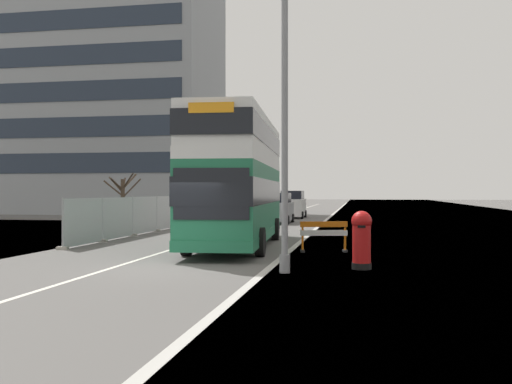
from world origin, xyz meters
TOP-DOWN VIEW (x-y plane):
  - ground at (0.61, 0.08)m, footprint 140.00×280.00m
  - double_decker_bus at (0.56, 7.01)m, footprint 3.39×11.69m
  - lamppost_foreground at (3.39, -0.09)m, footprint 0.29×0.70m
  - red_pillar_postbox at (5.46, 1.06)m, footprint 0.58×0.58m
  - roadworks_barrier at (4.11, 5.47)m, footprint 1.75×0.74m
  - construction_site_fence at (-5.72, 12.99)m, footprint 0.44×17.20m
  - car_oncoming_near at (-0.25, 23.95)m, footprint 1.96×4.52m
  - car_receding_mid at (-0.10, 31.71)m, footprint 2.03×4.42m
  - bare_tree_far_verge_near at (-12.70, 26.25)m, footprint 2.95×2.61m
  - bare_tree_far_verge_mid at (-14.45, 44.80)m, footprint 2.51×2.75m
  - backdrop_office_block at (-24.21, 40.40)m, footprint 29.50×13.27m

SIDE VIEW (x-z plane):
  - ground at x=0.61m, z-range -0.10..0.00m
  - roadworks_barrier at x=4.11m, z-range 0.15..1.26m
  - red_pillar_postbox at x=5.46m, z-range 0.08..1.75m
  - construction_site_fence at x=-5.72m, z-range -0.04..1.94m
  - car_oncoming_near at x=-0.25m, z-range -0.06..2.05m
  - car_receding_mid at x=-0.10m, z-range -0.06..2.20m
  - bare_tree_far_verge_near at x=-12.70m, z-range 0.20..3.84m
  - bare_tree_far_verge_mid at x=-14.45m, z-range 0.07..4.73m
  - double_decker_bus at x=0.56m, z-range 0.16..5.28m
  - lamppost_foreground at x=3.39m, z-range -0.24..9.07m
  - backdrop_office_block at x=-24.21m, z-range 0.00..26.78m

